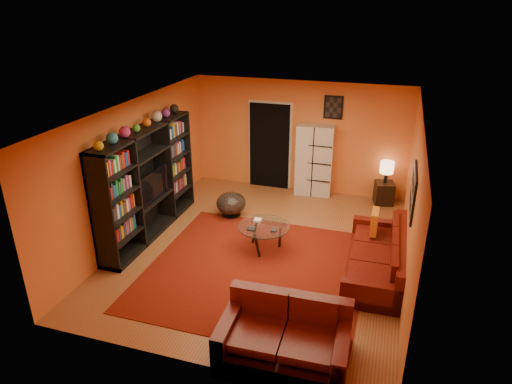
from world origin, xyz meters
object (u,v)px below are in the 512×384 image
(bowl_chair, at_px, (231,204))
(side_table, at_px, (384,193))
(entertainment_unit, at_px, (148,183))
(table_lamp, at_px, (387,168))
(coffee_table, at_px, (264,228))
(sofa, at_px, (381,258))
(tv, at_px, (149,186))
(storage_cabinet, at_px, (314,161))
(loveseat, at_px, (285,332))

(bowl_chair, height_order, side_table, bowl_chair)
(entertainment_unit, bearing_deg, bowl_chair, 42.34)
(entertainment_unit, height_order, table_lamp, entertainment_unit)
(coffee_table, bearing_deg, entertainment_unit, 179.98)
(bowl_chair, bearing_deg, sofa, -22.13)
(sofa, bearing_deg, side_table, 90.83)
(entertainment_unit, bearing_deg, tv, -41.87)
(sofa, xyz_separation_m, storage_cabinet, (-1.73, 2.94, 0.55))
(coffee_table, relative_size, table_lamp, 1.93)
(loveseat, bearing_deg, tv, 52.28)
(sofa, bearing_deg, loveseat, -117.00)
(coffee_table, bearing_deg, bowl_chair, 132.99)
(loveseat, distance_m, side_table, 5.26)
(bowl_chair, bearing_deg, table_lamp, 27.73)
(coffee_table, height_order, table_lamp, table_lamp)
(entertainment_unit, height_order, loveseat, entertainment_unit)
(sofa, height_order, storage_cabinet, storage_cabinet)
(sofa, xyz_separation_m, coffee_table, (-2.10, 0.14, 0.15))
(side_table, bearing_deg, coffee_table, -125.93)
(coffee_table, relative_size, bowl_chair, 1.52)
(tv, xyz_separation_m, table_lamp, (4.26, 2.79, -0.16))
(tv, relative_size, loveseat, 0.60)
(sofa, distance_m, loveseat, 2.52)
(tv, distance_m, sofa, 4.43)
(sofa, relative_size, table_lamp, 4.72)
(table_lamp, bearing_deg, side_table, 0.00)
(entertainment_unit, xyz_separation_m, tv, (0.05, -0.04, -0.04))
(side_table, bearing_deg, storage_cabinet, 178.24)
(entertainment_unit, bearing_deg, sofa, -1.87)
(entertainment_unit, bearing_deg, side_table, 32.53)
(tv, bearing_deg, bowl_chair, -45.39)
(entertainment_unit, height_order, storage_cabinet, entertainment_unit)
(bowl_chair, distance_m, table_lamp, 3.50)
(entertainment_unit, distance_m, table_lamp, 5.12)
(bowl_chair, bearing_deg, side_table, 27.73)
(sofa, bearing_deg, tv, 177.48)
(loveseat, distance_m, table_lamp, 5.29)
(tv, distance_m, storage_cabinet, 3.88)
(bowl_chair, relative_size, table_lamp, 1.27)
(coffee_table, xyz_separation_m, table_lamp, (1.99, 2.75, 0.41))
(coffee_table, bearing_deg, table_lamp, 54.07)
(sofa, distance_m, table_lamp, 2.95)
(sofa, xyz_separation_m, loveseat, (-1.10, -2.27, -0.00))
(loveseat, height_order, table_lamp, table_lamp)
(storage_cabinet, bearing_deg, loveseat, -87.79)
(side_table, bearing_deg, loveseat, -100.88)
(tv, relative_size, side_table, 2.03)
(coffee_table, xyz_separation_m, bowl_chair, (-1.07, 1.14, -0.16))
(coffee_table, bearing_deg, sofa, -3.91)
(bowl_chair, bearing_deg, coffee_table, -47.01)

